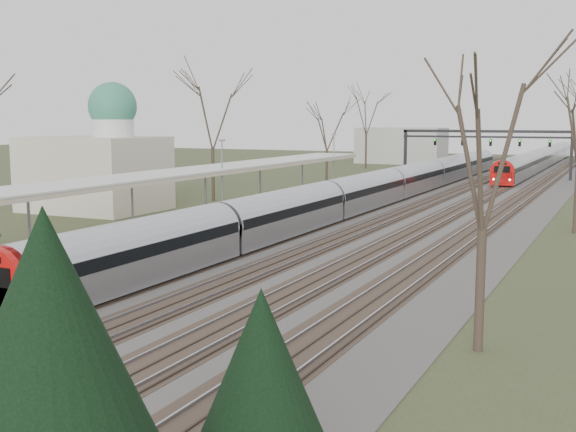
# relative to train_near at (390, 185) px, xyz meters

# --- Properties ---
(track_bed) EXTENTS (24.00, 160.00, 0.22)m
(track_bed) POSITION_rel_train_near_xyz_m (2.76, 0.30, -1.42)
(track_bed) COLOR #474442
(track_bed) RESTS_ON ground
(platform) EXTENTS (3.50, 69.00, 1.00)m
(platform) POSITION_rel_train_near_xyz_m (-6.55, -17.20, -0.98)
(platform) COLOR #9E9B93
(platform) RESTS_ON ground
(canopy) EXTENTS (4.10, 50.00, 3.11)m
(canopy) POSITION_rel_train_near_xyz_m (-6.55, -21.71, 2.45)
(canopy) COLOR slate
(canopy) RESTS_ON platform
(dome_building) EXTENTS (10.00, 8.00, 10.30)m
(dome_building) POSITION_rel_train_near_xyz_m (-19.21, -16.70, 2.24)
(dome_building) COLOR beige
(dome_building) RESTS_ON ground
(signal_gantry) EXTENTS (21.00, 0.59, 6.08)m
(signal_gantry) POSITION_rel_train_near_xyz_m (2.79, 30.29, 3.43)
(signal_gantry) COLOR black
(signal_gantry) RESTS_ON ground
(tree_west_far) EXTENTS (5.50, 5.50, 11.33)m
(tree_west_far) POSITION_rel_train_near_xyz_m (-14.50, -6.70, 6.54)
(tree_west_far) COLOR #2D231C
(tree_west_far) RESTS_ON ground
(tree_east_near) EXTENTS (4.50, 4.50, 9.27)m
(tree_east_near) POSITION_rel_train_near_xyz_m (15.50, -39.70, 5.08)
(tree_east_near) COLOR #2D231C
(tree_east_near) RESTS_ON ground
(train_near) EXTENTS (2.62, 90.21, 3.05)m
(train_near) POSITION_rel_train_near_xyz_m (0.00, 0.00, 0.00)
(train_near) COLOR #9C9FA5
(train_near) RESTS_ON ground
(train_far) EXTENTS (2.62, 75.21, 3.05)m
(train_far) POSITION_rel_train_near_xyz_m (7.00, 54.94, 0.00)
(train_far) COLOR #9C9FA5
(train_far) RESTS_ON ground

